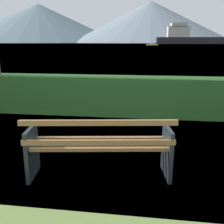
% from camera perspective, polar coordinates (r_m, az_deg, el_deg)
% --- Properties ---
extents(ground_plane, '(1400.00, 1400.00, 0.00)m').
position_cam_1_polar(ground_plane, '(3.72, -2.60, -13.24)').
color(ground_plane, olive).
extents(water_surface, '(620.00, 620.00, 0.00)m').
position_cam_1_polar(water_surface, '(312.39, 8.05, 14.38)').
color(water_surface, slate).
rests_on(water_surface, ground_plane).
extents(park_bench, '(1.94, 0.83, 0.87)m').
position_cam_1_polar(park_bench, '(3.48, -2.72, -7.46)').
color(park_bench, olive).
rests_on(park_bench, ground_plane).
extents(hedge_row, '(12.70, 0.72, 0.93)m').
position_cam_1_polar(hedge_row, '(6.55, 2.38, 3.52)').
color(hedge_row, '#285B23').
rests_on(hedge_row, ground_plane).
extents(cargo_ship_large, '(109.69, 19.48, 18.71)m').
position_cam_1_polar(cargo_ship_large, '(268.43, 19.75, 14.75)').
color(cargo_ship_large, '#232328').
rests_on(cargo_ship_large, water_surface).
extents(sailboat_mid, '(6.36, 2.66, 1.42)m').
position_cam_1_polar(sailboat_mid, '(148.99, 8.67, 14.19)').
color(sailboat_mid, gold).
rests_on(sailboat_mid, water_surface).
extents(distant_hills, '(858.40, 377.74, 81.54)m').
position_cam_1_polar(distant_hills, '(567.86, 1.15, 18.43)').
color(distant_hills, slate).
rests_on(distant_hills, ground_plane).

